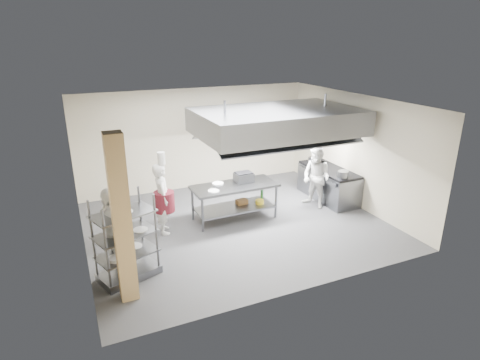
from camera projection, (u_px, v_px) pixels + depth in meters
name	position (u px, v px, depth m)	size (l,w,h in m)	color
floor	(236.00, 224.00, 9.92)	(7.00, 7.00, 0.00)	#3D3D3F
ceiling	(236.00, 103.00, 8.91)	(7.00, 7.00, 0.00)	silver
wall_back	(196.00, 139.00, 12.00)	(7.00, 7.00, 0.00)	#C0B499
wall_left	(77.00, 188.00, 8.08)	(6.00, 6.00, 0.00)	#C0B499
wall_right	(355.00, 151.00, 10.76)	(6.00, 6.00, 0.00)	#C0B499
column	(122.00, 220.00, 6.67)	(0.30, 0.30, 3.00)	tan
exhaust_hood	(277.00, 121.00, 9.96)	(4.00, 2.50, 0.60)	slate
hood_strip_a	(244.00, 137.00, 9.72)	(1.60, 0.12, 0.04)	white
hood_strip_b	(307.00, 131.00, 10.41)	(1.60, 0.12, 0.04)	white
wall_shelf	(252.00, 134.00, 12.55)	(1.50, 0.28, 0.04)	slate
island	(235.00, 202.00, 10.11)	(2.14, 0.89, 0.91)	gray
island_worktop	(235.00, 186.00, 9.97)	(2.14, 0.89, 0.06)	slate
island_undershelf	(235.00, 207.00, 10.16)	(1.97, 0.80, 0.04)	slate
pass_rack	(125.00, 238.00, 7.49)	(1.11, 0.65, 1.66)	slate
cooking_range	(328.00, 185.00, 11.39)	(0.80, 2.00, 0.84)	gray
range_top	(329.00, 170.00, 11.24)	(0.78, 1.96, 0.06)	black
chef_head	(163.00, 199.00, 9.28)	(0.62, 0.41, 1.70)	white
chef_line	(316.00, 177.00, 10.70)	(0.82, 0.64, 1.68)	silver
chef_plating	(113.00, 234.00, 7.49)	(1.07, 0.45, 1.83)	white
griddle	(244.00, 177.00, 10.16)	(0.45, 0.35, 0.22)	gray
wicker_basket	(242.00, 202.00, 10.31)	(0.28, 0.19, 0.12)	brown
stockpot	(343.00, 174.00, 10.46)	(0.27, 0.27, 0.19)	gray
plate_stack	(127.00, 252.00, 7.59)	(0.28, 0.28, 0.05)	white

